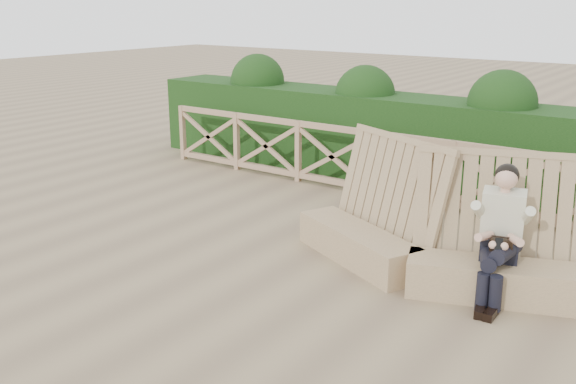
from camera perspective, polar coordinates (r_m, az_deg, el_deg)
The scene contains 5 objects.
ground at distance 7.67m, azimuth -1.05°, elevation -7.30°, with size 60.00×60.00×0.00m, color brown.
bench at distance 7.65m, azimuth 12.17°, elevation -4.63°, with size 3.67×1.45×1.55m.
woman at distance 7.18m, azimuth 18.36°, elevation -3.29°, with size 0.54×0.98×1.48m.
guardrail at distance 10.35m, azimuth 10.66°, elevation 2.03°, with size 10.10×0.09×1.10m.
hedge at distance 11.38m, azimuth 13.34°, elevation 4.20°, with size 12.00×1.20×1.50m, color black.
Camera 1 is at (4.23, -5.60, 3.11)m, focal length 40.00 mm.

